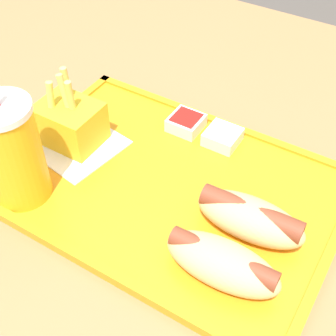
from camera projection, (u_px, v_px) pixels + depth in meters
name	position (u px, v px, depth m)	size (l,w,h in m)	color
food_tray	(168.00, 187.00, 0.61)	(0.44, 0.30, 0.01)	orange
paper_napkin	(73.00, 142.00, 0.66)	(0.14, 0.13, 0.00)	white
soda_cup	(12.00, 152.00, 0.55)	(0.07, 0.07, 0.17)	gold
hot_dog_far	(222.00, 263.00, 0.49)	(0.13, 0.06, 0.05)	#DBB270
hot_dog_near	(250.00, 217.00, 0.53)	(0.13, 0.06, 0.05)	#DBB270
fries_carton	(70.00, 122.00, 0.64)	(0.08, 0.07, 0.11)	gold
sauce_cup_mayo	(223.00, 136.00, 0.66)	(0.05, 0.05, 0.02)	silver
sauce_cup_ketchup	(186.00, 122.00, 0.68)	(0.05, 0.05, 0.02)	silver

